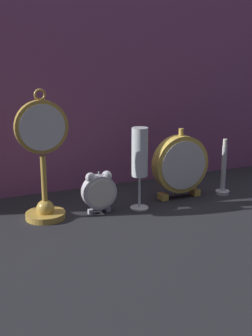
{
  "coord_description": "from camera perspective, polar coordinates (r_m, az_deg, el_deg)",
  "views": [
    {
      "loc": [
        -0.48,
        -1.0,
        0.44
      ],
      "look_at": [
        0.0,
        0.08,
        0.12
      ],
      "focal_mm": 50.0,
      "sensor_mm": 36.0,
      "label": 1
    }
  ],
  "objects": [
    {
      "name": "champagne_flute",
      "position": [
        1.24,
        1.68,
        1.31
      ],
      "size": [
        0.05,
        0.05,
        0.22
      ],
      "color": "silver",
      "rests_on": "ground_plane"
    },
    {
      "name": "alarm_clock_twin_bell",
      "position": [
        1.23,
        -3.3,
        -2.72
      ],
      "size": [
        0.09,
        0.03,
        0.11
      ],
      "color": "silver",
      "rests_on": "ground_plane"
    },
    {
      "name": "ground_plane",
      "position": [
        1.2,
        1.56,
        -6.44
      ],
      "size": [
        4.0,
        4.0,
        0.0
      ],
      "primitive_type": "plane",
      "color": "#232328"
    },
    {
      "name": "pocket_watch_on_stand",
      "position": [
        1.19,
        -10.06,
        0.43
      ],
      "size": [
        0.13,
        0.1,
        0.33
      ],
      "color": "gold",
      "rests_on": "ground_plane"
    },
    {
      "name": "mantel_clock_silver",
      "position": [
        1.35,
        6.65,
        0.44
      ],
      "size": [
        0.17,
        0.04,
        0.2
      ],
      "color": "gold",
      "rests_on": "ground_plane"
    },
    {
      "name": "brass_candlestick",
      "position": [
        1.41,
        11.77,
        -0.88
      ],
      "size": [
        0.04,
        0.04,
        0.17
      ],
      "color": "silver",
      "rests_on": "ground_plane"
    },
    {
      "name": "fabric_backdrop_drape",
      "position": [
        1.42,
        -4.07,
        8.9
      ],
      "size": [
        1.54,
        0.01,
        0.57
      ],
      "primitive_type": "cube",
      "color": "#8E4C7F",
      "rests_on": "ground_plane"
    }
  ]
}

